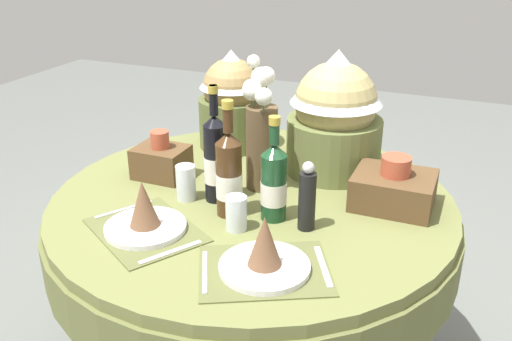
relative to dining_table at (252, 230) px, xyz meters
name	(u,v)px	position (x,y,z in m)	size (l,w,h in m)	color
dining_table	(252,230)	(0.00, 0.00, 0.00)	(1.35, 1.35, 0.73)	olive
place_setting_left	(145,217)	(-0.20, -0.33, 0.17)	(0.43, 0.40, 0.16)	brown
place_setting_right	(265,255)	(0.20, -0.39, 0.17)	(0.42, 0.39, 0.16)	brown
flower_vase	(260,129)	(-0.01, 0.09, 0.33)	(0.14, 0.18, 0.43)	brown
wine_bottle_left	(229,174)	(-0.02, -0.14, 0.26)	(0.08, 0.08, 0.37)	#422814
wine_bottle_right	(274,182)	(0.12, -0.11, 0.25)	(0.08, 0.08, 0.33)	#194223
wine_bottle_rear	(215,158)	(-0.10, -0.06, 0.27)	(0.07, 0.07, 0.38)	black
tumbler_near_right	(186,182)	(-0.19, -0.10, 0.18)	(0.06, 0.06, 0.12)	silver
tumbler_mid	(236,213)	(0.04, -0.22, 0.18)	(0.06, 0.06, 0.11)	silver
pepper_mill	(307,198)	(0.23, -0.13, 0.23)	(0.05, 0.05, 0.21)	black
gift_tub_back_left	(232,97)	(-0.26, 0.40, 0.33)	(0.27, 0.27, 0.39)	#566033
gift_tub_back_right	(335,110)	(0.19, 0.31, 0.36)	(0.34, 0.34, 0.44)	olive
woven_basket_side_left	(161,160)	(-0.36, 0.02, 0.19)	(0.18, 0.14, 0.17)	brown
woven_basket_side_right	(394,188)	(0.44, 0.11, 0.19)	(0.25, 0.21, 0.17)	brown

